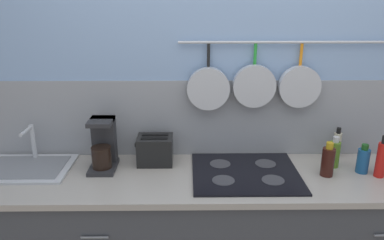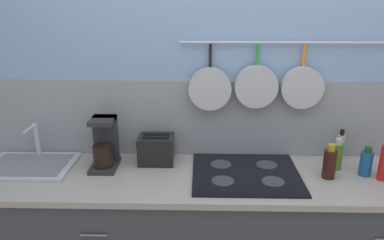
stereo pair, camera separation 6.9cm
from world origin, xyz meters
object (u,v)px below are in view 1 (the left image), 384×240
Objects in this scene: toaster at (155,150)px; bottle_olive_oil at (381,159)px; bottle_sesame_oil at (334,153)px; bottle_vinegar at (363,160)px; bottle_cooking_wine at (328,161)px; coffee_maker at (103,147)px; bottle_hot_sauce at (337,144)px.

toaster is 1.29m from bottle_olive_oil.
bottle_olive_oil is (0.21, -0.13, 0.02)m from bottle_sesame_oil.
bottle_vinegar is 0.70× the size of bottle_olive_oil.
toaster is at bearing 176.62° from bottle_sesame_oil.
bottle_sesame_oil is 0.78× the size of bottle_olive_oil.
bottle_cooking_wine is at bearing 175.83° from bottle_olive_oil.
coffee_maker is 1.53× the size of bottle_hot_sauce.
bottle_hot_sauce is at bearing 59.10° from bottle_cooking_wine.
bottle_cooking_wine is (0.98, -0.17, 0.00)m from toaster.
coffee_maker is at bearing 176.51° from bottle_vinegar.
coffee_maker is 1.29m from bottle_cooking_wine.
toaster is 1.00m from bottle_cooking_wine.
bottle_hot_sauce reaches higher than toaster.
bottle_vinegar is 0.10m from bottle_olive_oil.
bottle_sesame_oil is 0.25m from bottle_olive_oil.
toaster is 0.93× the size of bottle_olive_oil.
bottle_hot_sauce is at bearing 118.46° from bottle_olive_oil.
toaster is 1.32× the size of bottle_vinegar.
bottle_olive_oil reaches higher than bottle_hot_sauce.
coffee_maker is 1.50m from bottle_vinegar.
toaster reaches higher than bottle_vinegar.
bottle_olive_oil reaches higher than toaster.
coffee_maker is 1.57× the size of bottle_sesame_oil.
bottle_cooking_wine is 1.06× the size of bottle_sesame_oil.
bottle_sesame_oil reaches higher than toaster.
coffee_maker is at bearing 179.38° from bottle_sesame_oil.
bottle_cooking_wine is 1.03× the size of bottle_hot_sauce.
toaster is 1.16× the size of bottle_hot_sauce.
bottle_cooking_wine is at bearing -9.92° from toaster.
coffee_maker reaches higher than toaster.
bottle_vinegar is (0.22, 0.03, -0.01)m from bottle_cooking_wine.
toaster is 1.13× the size of bottle_cooking_wine.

